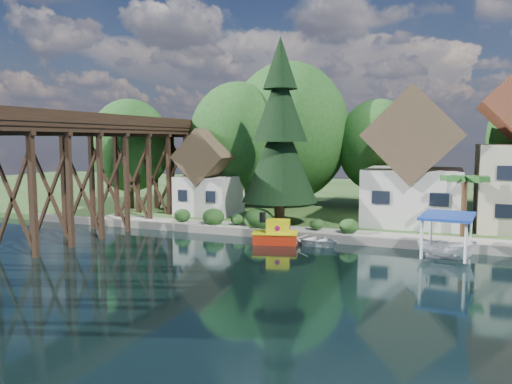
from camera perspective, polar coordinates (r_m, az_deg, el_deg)
ground at (r=29.45m, az=1.28°, el=-8.49°), size 140.00×140.00×0.00m
bank at (r=61.99m, az=12.10°, el=-0.73°), size 140.00×52.00×0.50m
seawall at (r=35.97m, az=11.73°, el=-5.45°), size 60.00×0.40×0.62m
promenade at (r=36.93m, az=15.15°, el=-4.88°), size 50.00×2.60×0.06m
trestle_bridge at (r=41.10m, az=-17.56°, el=2.90°), size 4.12×44.18×9.30m
house_left at (r=42.95m, az=17.61°, el=2.74°), size 7.64×8.64×11.02m
shed at (r=46.35m, az=-5.37°, el=1.59°), size 5.09×5.40×7.85m
bg_trees at (r=48.84m, az=11.03°, el=5.79°), size 49.90×13.30×10.57m
shrubs at (r=39.29m, az=-0.40°, el=-2.99°), size 15.76×2.47×1.70m
conifer at (r=40.46m, az=2.76°, el=6.53°), size 6.12×6.12×15.06m
palm_tree at (r=38.17m, az=22.77°, el=1.24°), size 4.06×4.06×4.60m
tugboat at (r=35.57m, az=2.29°, el=-4.84°), size 3.47×2.42×2.29m
boat_white_a at (r=35.65m, az=6.40°, el=-5.23°), size 5.22×4.53×0.90m
boat_canopy at (r=33.15m, az=20.98°, el=-5.14°), size 3.60×4.60×2.78m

